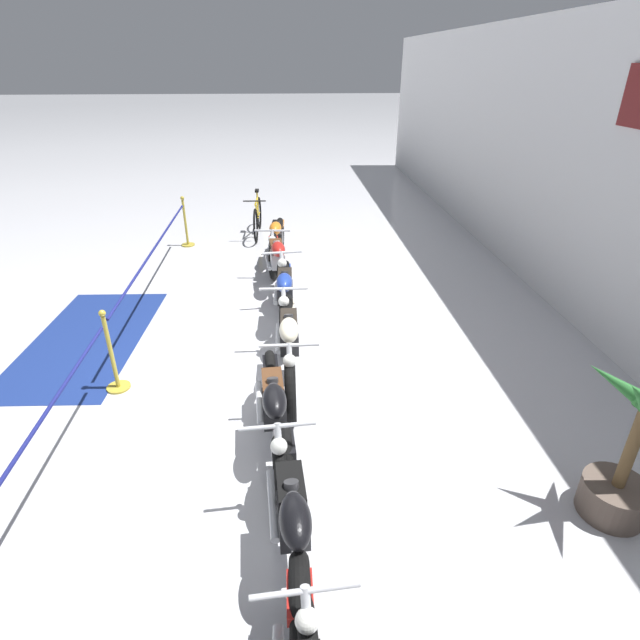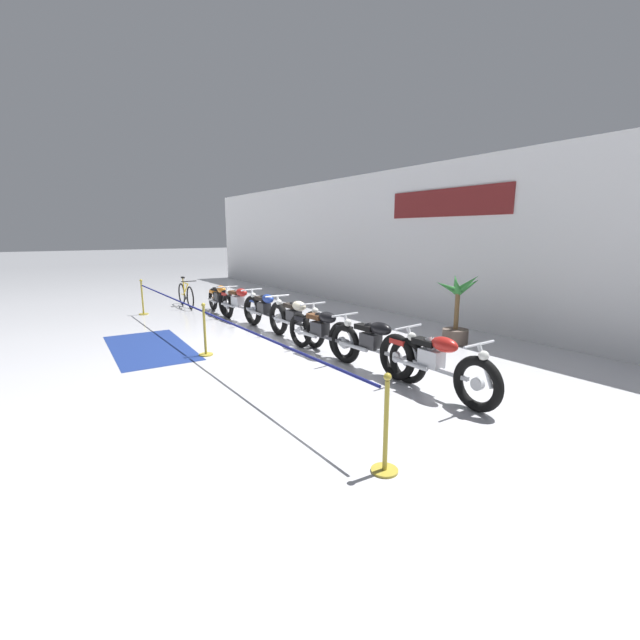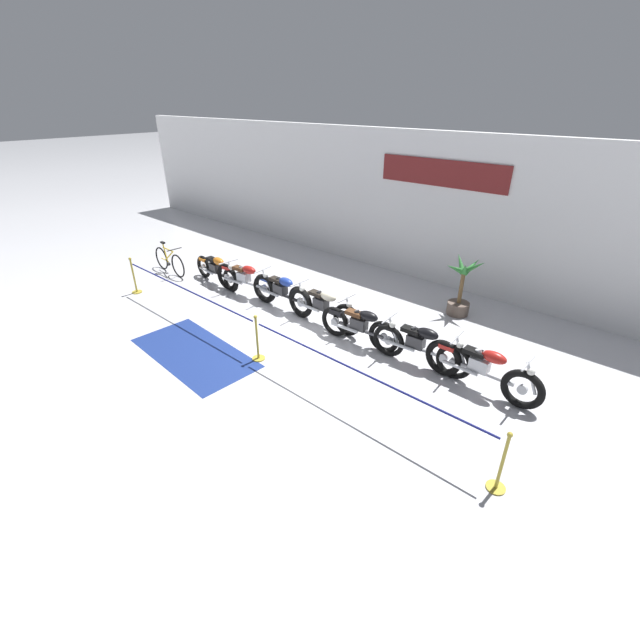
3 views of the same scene
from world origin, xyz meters
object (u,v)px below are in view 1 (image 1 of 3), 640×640
object	(u,v)px
motorcycle_blue_2	(285,299)
potted_palm_left_of_row	(630,456)
motorcycle_orange_0	(277,241)
stanchion_far_left	(139,284)
motorcycle_black_4	(275,417)
floor_banner	(87,339)
motorcycle_black_5	(294,532)
motorcycle_cream_3	(289,347)
stanchion_mid_left	(113,363)
bicycle	(258,218)
motorcycle_red_1	(278,264)

from	to	relation	value
motorcycle_blue_2	potted_palm_left_of_row	bearing A→B (deg)	37.69
motorcycle_orange_0	potted_palm_left_of_row	world-z (taller)	potted_palm_left_of_row
stanchion_far_left	motorcycle_orange_0	bearing A→B (deg)	143.08
motorcycle_black_4	floor_banner	xyz separation A→B (m)	(-2.53, -2.70, -0.47)
motorcycle_orange_0	motorcycle_blue_2	xyz separation A→B (m)	(2.64, 0.13, 0.02)
motorcycle_black_5	stanchion_far_left	xyz separation A→B (m)	(-4.11, -2.06, 0.26)
motorcycle_black_4	floor_banner	distance (m)	3.73
motorcycle_cream_3	motorcycle_black_5	xyz separation A→B (m)	(2.63, -0.02, -0.01)
stanchion_far_left	motorcycle_blue_2	bearing A→B (deg)	87.40
motorcycle_orange_0	motorcycle_black_5	distance (m)	6.66
motorcycle_black_4	stanchion_mid_left	distance (m)	2.31
motorcycle_black_5	floor_banner	bearing A→B (deg)	-143.73
motorcycle_black_5	potted_palm_left_of_row	size ratio (longest dim) A/B	1.47
bicycle	floor_banner	bearing A→B (deg)	-25.97
motorcycle_blue_2	motorcycle_black_5	size ratio (longest dim) A/B	0.93
motorcycle_blue_2	bicycle	xyz separation A→B (m)	(-4.51, -0.57, -0.09)
motorcycle_blue_2	motorcycle_cream_3	distance (m)	1.39
motorcycle_orange_0	motorcycle_red_1	bearing A→B (deg)	1.10
motorcycle_cream_3	motorcycle_black_4	bearing A→B (deg)	-7.51
stanchion_far_left	potted_palm_left_of_row	bearing A→B (deg)	52.54
motorcycle_blue_2	stanchion_far_left	distance (m)	2.07
motorcycle_red_1	floor_banner	xyz separation A→B (m)	(1.49, -2.73, -0.48)
bicycle	stanchion_mid_left	distance (m)	6.07
motorcycle_blue_2	motorcycle_cream_3	size ratio (longest dim) A/B	0.94
motorcycle_red_1	bicycle	distance (m)	3.19
motorcycle_black_5	bicycle	bearing A→B (deg)	-176.10
motorcycle_cream_3	stanchion_mid_left	bearing A→B (deg)	-90.12
motorcycle_black_4	stanchion_mid_left	xyz separation A→B (m)	(-1.29, -1.91, -0.12)
motorcycle_cream_3	motorcycle_red_1	bearing A→B (deg)	-177.09
motorcycle_red_1	motorcycle_black_4	bearing A→B (deg)	-0.43
motorcycle_cream_3	floor_banner	xyz separation A→B (m)	(-1.25, -2.86, -0.48)
potted_palm_left_of_row	stanchion_far_left	xyz separation A→B (m)	(-3.71, -4.84, 0.09)
floor_banner	motorcycle_orange_0	bearing A→B (deg)	138.74
motorcycle_black_5	motorcycle_red_1	bearing A→B (deg)	-178.73
stanchion_mid_left	bicycle	bearing A→B (deg)	165.89
motorcycle_orange_0	stanchion_far_left	distance (m)	3.20
motorcycle_black_4	stanchion_mid_left	bearing A→B (deg)	-123.99
motorcycle_orange_0	motorcycle_black_4	size ratio (longest dim) A/B	1.01
motorcycle_blue_2	motorcycle_black_5	xyz separation A→B (m)	(4.02, 0.01, -0.00)
motorcycle_cream_3	stanchion_far_left	xyz separation A→B (m)	(-1.48, -2.08, 0.25)
motorcycle_black_5	potted_palm_left_of_row	bearing A→B (deg)	98.17
motorcycle_black_4	stanchion_far_left	xyz separation A→B (m)	(-2.76, -1.91, 0.26)
motorcycle_black_5	bicycle	xyz separation A→B (m)	(-8.52, -0.58, -0.08)
motorcycle_red_1	motorcycle_cream_3	size ratio (longest dim) A/B	0.97
motorcycle_orange_0	potted_palm_left_of_row	bearing A→B (deg)	25.03
motorcycle_orange_0	motorcycle_blue_2	bearing A→B (deg)	2.80
bicycle	stanchion_far_left	xyz separation A→B (m)	(4.41, -1.48, 0.35)
motorcycle_cream_3	stanchion_far_left	world-z (taller)	stanchion_far_left
potted_palm_left_of_row	floor_banner	xyz separation A→B (m)	(-3.48, -5.62, -0.64)
stanchion_mid_left	floor_banner	bearing A→B (deg)	-147.80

